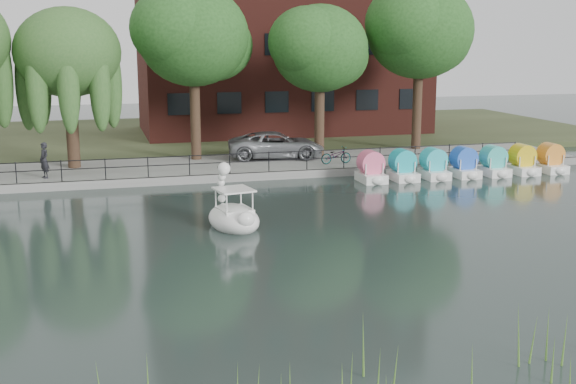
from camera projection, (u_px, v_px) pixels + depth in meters
name	position (u px, v px, depth m)	size (l,w,h in m)	color
ground_plane	(305.00, 256.00, 23.45)	(120.00, 120.00, 0.00)	#30413C
promenade	(220.00, 168.00, 38.52)	(40.00, 6.00, 0.40)	gray
kerb	(231.00, 178.00, 35.73)	(40.00, 0.25, 0.40)	gray
land_strip	(187.00, 135.00, 51.74)	(60.00, 22.00, 0.36)	#47512D
railing	(230.00, 158.00, 35.73)	(32.00, 0.05, 1.00)	black
apartment_building	(281.00, 5.00, 51.60)	(20.00, 10.07, 18.00)	#4C1E16
willow_mid	(68.00, 53.00, 36.30)	(5.32, 5.32, 8.15)	#473323
broadleaf_center	(193.00, 37.00, 38.73)	(6.00, 6.00, 9.25)	#473323
broadleaf_right	(320.00, 49.00, 40.19)	(5.40, 5.40, 8.32)	#473323
broadleaf_far	(420.00, 31.00, 42.58)	(6.30, 6.30, 9.71)	#473323
minivan	(276.00, 143.00, 40.22)	(6.13, 2.82, 1.71)	gray
bicycle	(336.00, 154.00, 38.53)	(1.72, 0.60, 1.00)	gray
pedestrian	(44.00, 158.00, 34.39)	(0.71, 0.48, 1.98)	black
swan_boat	(233.00, 214.00, 27.03)	(2.23, 3.04, 2.34)	white
pedal_boat_row	(464.00, 165.00, 36.98)	(11.35, 1.70, 1.40)	white
reed_bank	(529.00, 352.00, 14.86)	(24.00, 2.40, 1.20)	#669938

